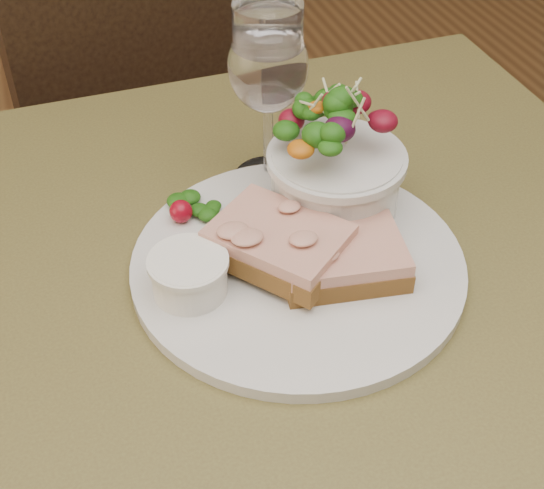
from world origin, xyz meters
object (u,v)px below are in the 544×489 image
object	(u,v)px
cafe_table	(285,376)
sandwich_back	(279,243)
chair_far	(145,225)
sandwich_front	(342,257)
salad_bowl	(337,155)
dinner_plate	(298,264)
ramekin	(189,274)
wine_glass	(268,71)

from	to	relation	value
cafe_table	sandwich_back	bearing A→B (deg)	81.95
chair_far	sandwich_front	size ratio (longest dim) A/B	7.66
chair_far	salad_bowl	xyz separation A→B (m)	(0.11, -0.60, 0.53)
chair_far	dinner_plate	world-z (taller)	chair_far
ramekin	salad_bowl	distance (m)	0.18
sandwich_front	salad_bowl	bearing A→B (deg)	80.23
dinner_plate	sandwich_front	distance (m)	0.04
chair_far	wine_glass	world-z (taller)	wine_glass
sandwich_front	ramekin	world-z (taller)	ramekin
chair_far	ramekin	xyz separation A→B (m)	(-0.05, -0.67, 0.49)
cafe_table	sandwich_front	xyz separation A→B (m)	(0.05, 0.01, 0.13)
ramekin	cafe_table	bearing A→B (deg)	-19.75
sandwich_front	salad_bowl	distance (m)	0.10
sandwich_front	wine_glass	size ratio (longest dim) A/B	0.67
sandwich_back	wine_glass	size ratio (longest dim) A/B	0.80
sandwich_front	cafe_table	bearing A→B (deg)	-161.31
ramekin	wine_glass	size ratio (longest dim) A/B	0.36
chair_far	sandwich_front	xyz separation A→B (m)	(0.08, -0.69, 0.48)
cafe_table	salad_bowl	world-z (taller)	salad_bowl
cafe_table	wine_glass	size ratio (longest dim) A/B	4.57
chair_far	wine_glass	size ratio (longest dim) A/B	5.14
sandwich_back	wine_glass	xyz separation A→B (m)	(0.04, 0.14, 0.09)
salad_bowl	wine_glass	bearing A→B (deg)	116.79
sandwich_back	wine_glass	bearing A→B (deg)	126.35
chair_far	salad_bowl	size ratio (longest dim) A/B	7.09
sandwich_front	chair_far	bearing A→B (deg)	105.66
cafe_table	sandwich_back	size ratio (longest dim) A/B	5.69
chair_far	wine_glass	xyz separation A→B (m)	(0.07, -0.52, 0.58)
chair_far	sandwich_back	size ratio (longest dim) A/B	6.41
wine_glass	cafe_table	bearing A→B (deg)	-103.80
sandwich_back	ramekin	world-z (taller)	sandwich_back
sandwich_front	sandwich_back	distance (m)	0.06
chair_far	dinner_plate	size ratio (longest dim) A/B	3.02
sandwich_back	ramekin	size ratio (longest dim) A/B	2.22
cafe_table	dinner_plate	size ratio (longest dim) A/B	2.68
sandwich_back	ramekin	distance (m)	0.08
sandwich_front	sandwich_back	size ratio (longest dim) A/B	0.84
cafe_table	dinner_plate	distance (m)	0.12
dinner_plate	wine_glass	size ratio (longest dim) A/B	1.70
ramekin	wine_glass	xyz separation A→B (m)	(0.12, 0.14, 0.09)
sandwich_back	salad_bowl	bearing A→B (deg)	88.86
chair_far	sandwich_back	bearing A→B (deg)	79.81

